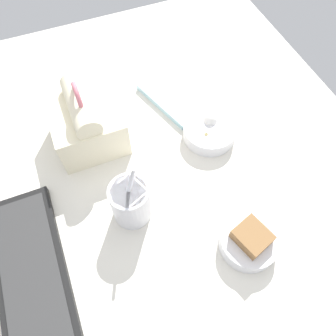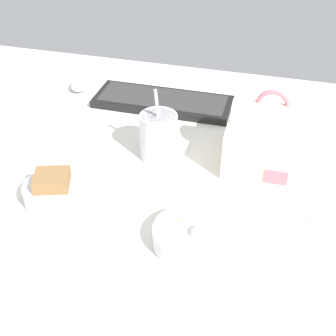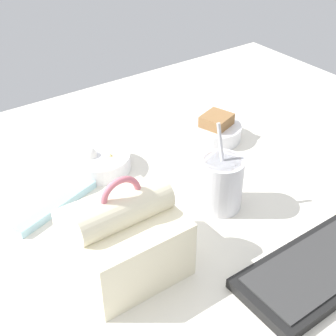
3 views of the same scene
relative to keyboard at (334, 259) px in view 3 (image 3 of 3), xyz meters
The scene contains 7 objects.
desk_surface 30.95cm from the keyboard, 79.92° to the right, with size 140.00×110.00×2.00cm.
keyboard is the anchor object (origin of this frame).
lunch_bag 34.98cm from the keyboard, 34.59° to the right, with size 16.71×16.14×18.08cm.
soup_cup 23.70cm from the keyboard, 77.40° to the right, with size 8.24×8.24×17.48cm.
bento_bowl_sandwich 43.72cm from the keyboard, 103.72° to the right, with size 11.99×11.99×6.24cm.
bento_bowl_snacks 50.54cm from the keyboard, 69.05° to the right, with size 13.06×13.06×5.43cm.
chopstick_case 50.75cm from the keyboard, 51.71° to the right, with size 18.78×8.33×1.60cm.
Camera 3 is at (49.18, 59.41, 59.59)cm, focal length 50.00 mm.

